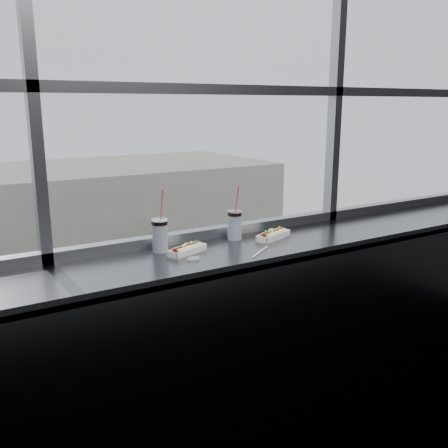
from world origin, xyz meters
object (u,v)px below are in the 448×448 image
hotdog_tray_left (187,249)px  wrapper (193,258)px  car_near_c (25,414)px  hotdog_tray_right (273,235)px  car_near_e (299,335)px  car_far_b (58,322)px  soda_cup_right (235,224)px  soda_cup_left (160,234)px  pedestrian_d (143,277)px  tree_right (160,251)px  car_far_c (166,299)px  car_near_d (206,360)px  loose_straw (260,252)px  pedestrian_c (90,297)px

hotdog_tray_left → wrapper: 0.13m
wrapper → car_near_c: (1.08, 16.37, -10.90)m
hotdog_tray_right → wrapper: hotdog_tray_right is taller
car_near_e → car_far_b: (-10.54, 8.00, 0.09)m
hotdog_tray_right → soda_cup_right: soda_cup_right is taller
car_far_b → soda_cup_left: bearing=167.6°
pedestrian_d → tree_right: tree_right is taller
car_far_c → pedestrian_d: (0.34, 4.49, 0.06)m
hotdog_tray_left → car_near_d: 21.58m
soda_cup_right → pedestrian_d: size_ratio=0.15×
tree_right → car_near_e: bearing=-78.2°
car_near_e → car_near_d: bearing=97.4°
hotdog_tray_left → loose_straw: hotdog_tray_left is taller
car_near_e → soda_cup_right: bearing=145.7°
pedestrian_d → soda_cup_left: bearing=-21.5°
hotdog_tray_left → soda_cup_right: (0.39, 0.12, 0.07)m
soda_cup_left → car_near_c: 19.55m
soda_cup_right → pedestrian_d: soda_cup_right is taller
car_far_c → hotdog_tray_left: bearing=149.0°
loose_straw → pedestrian_c: (6.58, 27.62, -11.11)m
soda_cup_left → car_near_e: bearing=47.3°
soda_cup_right → car_near_c: size_ratio=0.05×
car_near_d → car_far_c: (1.67, 8.00, -0.08)m
soda_cup_left → pedestrian_c: 30.35m
soda_cup_left → car_far_c: soda_cup_left is taller
car_far_b → tree_right: 9.17m
soda_cup_right → car_far_c: soda_cup_right is taller
car_near_e → pedestrian_d: pedestrian_d is taller
car_far_b → tree_right: bearing=-65.7°
car_near_c → tree_right: bearing=-48.8°
hotdog_tray_right → tree_right: hotdog_tray_right is taller
car_near_c → car_far_b: bearing=-27.4°
car_far_c → hotdog_tray_right: bearing=150.2°
car_near_d → tree_right: (3.15, 12.00, 1.81)m
tree_right → pedestrian_c: bearing=-171.3°
hotdog_tray_left → pedestrian_d: (11.13, 28.73, -10.93)m
car_far_b → tree_right: (8.03, 4.00, 1.87)m
wrapper → car_far_c: wrapper is taller
car_near_c → soda_cup_left: bearing=170.2°
wrapper → hotdog_tray_left: bearing=77.4°
hotdog_tray_right → pedestrian_c: bearing=57.8°
car_near_e → tree_right: tree_right is taller
soda_cup_right → pedestrian_c: bearing=76.5°
soda_cup_left → pedestrian_c: soda_cup_left is taller
tree_right → car_near_d: bearing=-104.7°
car_near_c → soda_cup_right: bearing=172.0°
soda_cup_right → car_near_d: soda_cup_right is taller
hotdog_tray_right → car_near_d: 21.33m
tree_right → loose_straw: bearing=-112.7°
loose_straw → tree_right: (11.91, 28.44, -9.08)m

